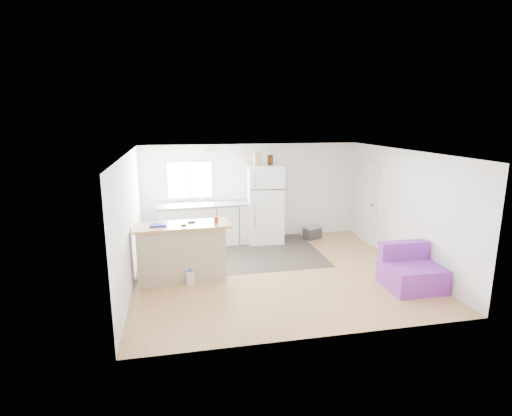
{
  "coord_description": "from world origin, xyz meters",
  "views": [
    {
      "loc": [
        -1.91,
        -7.31,
        3.03
      ],
      "look_at": [
        -0.26,
        0.7,
        1.18
      ],
      "focal_mm": 28.0,
      "sensor_mm": 36.0,
      "label": 1
    }
  ],
  "objects_px": {
    "kitchen_cabinets": "(204,224)",
    "bottle_right": "(272,160)",
    "peninsula": "(182,252)",
    "blue_tray": "(158,225)",
    "refrigerator": "(265,204)",
    "purple_seat": "(410,272)",
    "cleaner_jug": "(191,278)",
    "cardboard_box": "(257,159)",
    "mop": "(209,268)",
    "bottle_left": "(269,160)",
    "cooler": "(312,232)",
    "red_cup": "(216,219)"
  },
  "relations": [
    {
      "from": "red_cup",
      "to": "cardboard_box",
      "type": "bearing_deg",
      "value": 58.89
    },
    {
      "from": "mop",
      "to": "cardboard_box",
      "type": "height_order",
      "value": "cardboard_box"
    },
    {
      "from": "purple_seat",
      "to": "cardboard_box",
      "type": "bearing_deg",
      "value": 124.49
    },
    {
      "from": "red_cup",
      "to": "cleaner_jug",
      "type": "bearing_deg",
      "value": -146.92
    },
    {
      "from": "cleaner_jug",
      "to": "mop",
      "type": "height_order",
      "value": "mop"
    },
    {
      "from": "purple_seat",
      "to": "cleaner_jug",
      "type": "relative_size",
      "value": 3.04
    },
    {
      "from": "peninsula",
      "to": "bottle_left",
      "type": "distance_m",
      "value": 3.32
    },
    {
      "from": "peninsula",
      "to": "red_cup",
      "type": "height_order",
      "value": "red_cup"
    },
    {
      "from": "kitchen_cabinets",
      "to": "blue_tray",
      "type": "bearing_deg",
      "value": -117.71
    },
    {
      "from": "cardboard_box",
      "to": "blue_tray",
      "type": "bearing_deg",
      "value": -138.21
    },
    {
      "from": "cardboard_box",
      "to": "purple_seat",
      "type": "bearing_deg",
      "value": -56.22
    },
    {
      "from": "cleaner_jug",
      "to": "red_cup",
      "type": "xyz_separation_m",
      "value": [
        0.53,
        0.35,
        1.01
      ]
    },
    {
      "from": "peninsula",
      "to": "refrigerator",
      "type": "height_order",
      "value": "refrigerator"
    },
    {
      "from": "blue_tray",
      "to": "cardboard_box",
      "type": "relative_size",
      "value": 1.0
    },
    {
      "from": "kitchen_cabinets",
      "to": "red_cup",
      "type": "height_order",
      "value": "kitchen_cabinets"
    },
    {
      "from": "cooler",
      "to": "mop",
      "type": "bearing_deg",
      "value": -166.4
    },
    {
      "from": "peninsula",
      "to": "cooler",
      "type": "bearing_deg",
      "value": 28.96
    },
    {
      "from": "purple_seat",
      "to": "red_cup",
      "type": "xyz_separation_m",
      "value": [
        -3.4,
        1.23,
        0.86
      ]
    },
    {
      "from": "kitchen_cabinets",
      "to": "cardboard_box",
      "type": "xyz_separation_m",
      "value": [
        1.31,
        -0.09,
        1.55
      ]
    },
    {
      "from": "kitchen_cabinets",
      "to": "bottle_right",
      "type": "bearing_deg",
      "value": -6.46
    },
    {
      "from": "purple_seat",
      "to": "cardboard_box",
      "type": "height_order",
      "value": "cardboard_box"
    },
    {
      "from": "red_cup",
      "to": "peninsula",
      "type": "bearing_deg",
      "value": -178.47
    },
    {
      "from": "blue_tray",
      "to": "cardboard_box",
      "type": "height_order",
      "value": "cardboard_box"
    },
    {
      "from": "blue_tray",
      "to": "bottle_left",
      "type": "distance_m",
      "value": 3.43
    },
    {
      "from": "kitchen_cabinets",
      "to": "cooler",
      "type": "distance_m",
      "value": 2.77
    },
    {
      "from": "purple_seat",
      "to": "bottle_right",
      "type": "xyz_separation_m",
      "value": [
        -1.83,
        3.23,
        1.76
      ]
    },
    {
      "from": "blue_tray",
      "to": "kitchen_cabinets",
      "type": "bearing_deg",
      "value": 65.04
    },
    {
      "from": "mop",
      "to": "bottle_left",
      "type": "xyz_separation_m",
      "value": [
        1.68,
        2.14,
        1.81
      ]
    },
    {
      "from": "refrigerator",
      "to": "cooler",
      "type": "relative_size",
      "value": 3.68
    },
    {
      "from": "kitchen_cabinets",
      "to": "cooler",
      "type": "bearing_deg",
      "value": -5.29
    },
    {
      "from": "cooler",
      "to": "cleaner_jug",
      "type": "bearing_deg",
      "value": -167.12
    },
    {
      "from": "peninsula",
      "to": "refrigerator",
      "type": "distance_m",
      "value": 2.97
    },
    {
      "from": "cleaner_jug",
      "to": "purple_seat",
      "type": "bearing_deg",
      "value": -5.04
    },
    {
      "from": "purple_seat",
      "to": "cleaner_jug",
      "type": "distance_m",
      "value": 4.03
    },
    {
      "from": "cleaner_jug",
      "to": "bottle_left",
      "type": "height_order",
      "value": "bottle_left"
    },
    {
      "from": "refrigerator",
      "to": "cleaner_jug",
      "type": "bearing_deg",
      "value": -125.16
    },
    {
      "from": "red_cup",
      "to": "cardboard_box",
      "type": "xyz_separation_m",
      "value": [
        1.22,
        2.03,
        0.92
      ]
    },
    {
      "from": "peninsula",
      "to": "red_cup",
      "type": "relative_size",
      "value": 14.93
    },
    {
      "from": "bottle_left",
      "to": "cooler",
      "type": "bearing_deg",
      "value": -0.46
    },
    {
      "from": "mop",
      "to": "blue_tray",
      "type": "bearing_deg",
      "value": 146.54
    },
    {
      "from": "peninsula",
      "to": "cardboard_box",
      "type": "relative_size",
      "value": 5.97
    },
    {
      "from": "peninsula",
      "to": "blue_tray",
      "type": "distance_m",
      "value": 0.69
    },
    {
      "from": "purple_seat",
      "to": "cleaner_jug",
      "type": "xyz_separation_m",
      "value": [
        -3.93,
        0.88,
        -0.15
      ]
    },
    {
      "from": "cooler",
      "to": "red_cup",
      "type": "distance_m",
      "value": 3.46
    },
    {
      "from": "red_cup",
      "to": "mop",
      "type": "bearing_deg",
      "value": -141.31
    },
    {
      "from": "kitchen_cabinets",
      "to": "cleaner_jug",
      "type": "bearing_deg",
      "value": -103.03
    },
    {
      "from": "cooler",
      "to": "purple_seat",
      "type": "relative_size",
      "value": 0.54
    },
    {
      "from": "cardboard_box",
      "to": "peninsula",
      "type": "bearing_deg",
      "value": -132.84
    },
    {
      "from": "cooler",
      "to": "blue_tray",
      "type": "height_order",
      "value": "blue_tray"
    },
    {
      "from": "mop",
      "to": "cardboard_box",
      "type": "xyz_separation_m",
      "value": [
        1.4,
        2.16,
        1.83
      ]
    }
  ]
}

